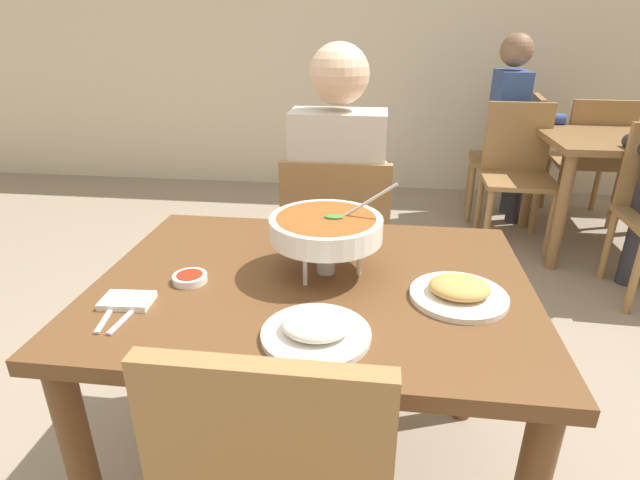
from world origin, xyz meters
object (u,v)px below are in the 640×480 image
Objects in this scene: diner_main at (338,191)px; rice_plate at (316,330)px; chair_bg_window at (517,165)px; dining_table_main at (313,317)px; chair_diner_main at (337,248)px; sauce_dish at (190,278)px; chair_bg_left at (515,151)px; appetizer_plate at (459,292)px; patron_bg_left at (512,118)px; chair_bg_corner at (590,154)px; dining_table_far at (627,158)px; curry_bowl at (326,229)px.

diner_main is 5.46× the size of rice_plate.
dining_table_main is at bearing -115.93° from chair_bg_window.
dining_table_main is 4.76× the size of rice_plate.
diner_main is (0.00, 0.03, 0.24)m from chair_diner_main.
chair_bg_left is (1.45, 2.64, -0.24)m from sauce_dish.
diner_main reaches higher than sauce_dish.
appetizer_plate is (0.37, -0.80, 0.01)m from diner_main.
appetizer_plate is (0.37, -0.77, 0.25)m from chair_diner_main.
patron_bg_left is (1.40, 2.62, -0.00)m from sauce_dish.
appetizer_plate is (0.33, 0.21, 0.00)m from rice_plate.
chair_bg_corner is (1.60, 2.80, -0.25)m from rice_plate.
rice_plate is 0.24× the size of dining_table_far.
sauce_dish is at bearing -111.95° from diner_main.
curry_bowl reaches higher than dining_table_main.
diner_main reaches higher than appetizer_plate.
chair_diner_main reaches higher than appetizer_plate.
dining_table_far is 1.11× the size of chair_bg_left.
chair_bg_corner is 0.70m from chair_bg_window.
chair_bg_window reaches higher than sauce_dish.
chair_diner_main is 0.86m from sauce_dish.
dining_table_main is 12.70× the size of sauce_dish.
appetizer_plate is at bearing -105.02° from patron_bg_left.
diner_main is at bearing -121.62° from chair_bg_left.
rice_plate is at bearing -110.95° from chair_bg_left.
curry_bowl reaches higher than dining_table_far.
rice_plate is 0.27× the size of chair_bg_corner.
chair_bg_window is at bearing 64.07° from dining_table_main.
dining_table_main is 0.87× the size of diner_main.
chair_bg_window is at bearing -93.47° from patron_bg_left.
patron_bg_left is (1.08, 1.83, 0.00)m from diner_main.
diner_main is at bearing 90.00° from chair_diner_main.
dining_table_main is 3.44× the size of curry_bowl.
patron_bg_left is at bearing 67.46° from curry_bowl.
dining_table_far is 1.11× the size of chair_bg_window.
chair_bg_window is (1.02, 2.12, -0.36)m from curry_bowl.
curry_bowl reaches higher than sauce_dish.
chair_diner_main is 3.75× the size of rice_plate.
chair_diner_main reaches higher than sauce_dish.
appetizer_plate is 0.24× the size of dining_table_far.
chair_bg_left is at bearing 69.05° from rice_plate.
chair_bg_window reaches higher than appetizer_plate.
dining_table_main and dining_table_far have the same top height.
diner_main is (0.00, 0.74, 0.12)m from dining_table_main.
curry_bowl is 3.69× the size of sauce_dish.
sauce_dish is at bearing -121.77° from chair_bg_window.
chair_bg_corner is at bearing 63.94° from appetizer_plate.
chair_diner_main is 1.00× the size of chair_bg_window.
chair_diner_main is 2.16m from patron_bg_left.
rice_plate is (0.04, -0.97, 0.25)m from chair_diner_main.
patron_bg_left is at bearing -167.71° from chair_bg_left.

